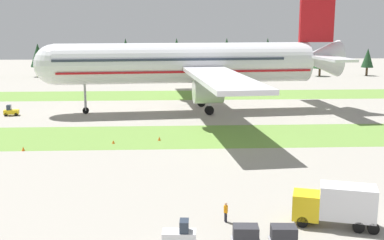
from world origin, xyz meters
name	(u,v)px	position (x,y,z in m)	size (l,w,h in m)	color
grass_strip_near	(189,136)	(0.00, 41.93, 0.00)	(320.00, 15.32, 0.01)	olive
grass_strip_far	(181,95)	(0.00, 84.56, 0.00)	(320.00, 15.32, 0.01)	olive
airliner	(191,63)	(1.35, 63.36, 9.28)	(58.28, 72.39, 25.85)	silver
baggage_tug	(180,234)	(-2.30, 5.33, 0.81)	(2.68, 1.48, 1.97)	silver
cargo_dolly_lead	(246,234)	(2.72, 4.98, 0.92)	(2.30, 1.65, 1.55)	#A3A3A8
cargo_dolly_second	(284,234)	(5.61, 4.78, 0.92)	(2.30, 1.65, 1.55)	#A3A3A8
catering_truck	(336,204)	(10.81, 8.22, 1.95)	(7.32, 4.28, 3.58)	yellow
pushback_tractor	(11,111)	(-31.89, 60.19, 0.81)	(2.71, 1.54, 1.97)	yellow
ground_crew_marshaller	(226,211)	(1.71, 9.48, 0.95)	(0.36, 0.55, 1.74)	black
ground_crew_loader	(309,213)	(8.69, 8.76, 0.95)	(0.47, 0.38, 1.74)	black
taxiway_marker_0	(159,139)	(-4.42, 39.38, 0.29)	(0.44, 0.44, 0.59)	orange
taxiway_marker_1	(113,142)	(-10.87, 37.89, 0.24)	(0.44, 0.44, 0.48)	orange
taxiway_marker_2	(23,149)	(-22.42, 34.43, 0.29)	(0.44, 0.44, 0.58)	orange
distant_tree_line	(178,54)	(0.17, 125.66, 7.05)	(187.06, 10.44, 12.17)	#4C3823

